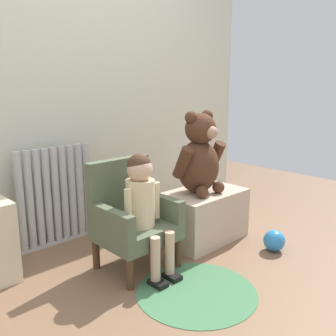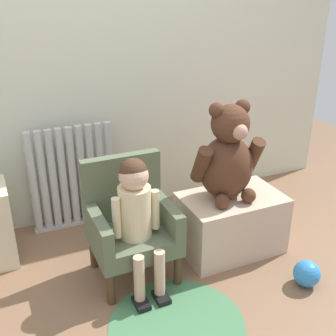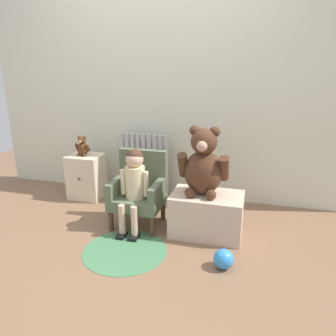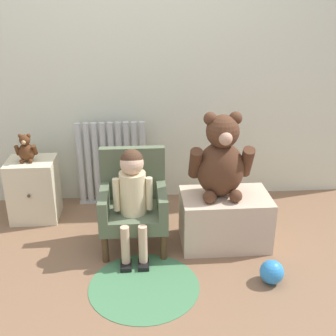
{
  "view_description": "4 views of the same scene",
  "coord_description": "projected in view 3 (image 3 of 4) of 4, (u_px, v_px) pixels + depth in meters",
  "views": [
    {
      "loc": [
        -1.3,
        -1.2,
        1.12
      ],
      "look_at": [
        0.34,
        0.51,
        0.57
      ],
      "focal_mm": 40.0,
      "sensor_mm": 36.0,
      "label": 1
    },
    {
      "loc": [
        -0.59,
        -1.37,
        1.51
      ],
      "look_at": [
        0.25,
        0.53,
        0.58
      ],
      "focal_mm": 45.0,
      "sensor_mm": 36.0,
      "label": 2
    },
    {
      "loc": [
        0.99,
        -2.04,
        1.4
      ],
      "look_at": [
        0.29,
        0.48,
        0.56
      ],
      "focal_mm": 35.0,
      "sensor_mm": 36.0,
      "label": 3
    },
    {
      "loc": [
        0.06,
        -2.02,
        1.61
      ],
      "look_at": [
        0.25,
        0.5,
        0.56
      ],
      "focal_mm": 45.0,
      "sensor_mm": 36.0,
      "label": 4
    }
  ],
  "objects": [
    {
      "name": "child_armchair",
      "position": [
        139.0,
        190.0,
        2.92
      ],
      "size": [
        0.44,
        0.4,
        0.66
      ],
      "color": "#556248",
      "rests_on": "ground_plane"
    },
    {
      "name": "radiator",
      "position": [
        144.0,
        166.0,
        3.53
      ],
      "size": [
        0.56,
        0.05,
        0.69
      ],
      "color": "#BABDBD",
      "rests_on": "ground_plane"
    },
    {
      "name": "small_teddy_bear",
      "position": [
        82.0,
        147.0,
        3.4
      ],
      "size": [
        0.15,
        0.11,
        0.21
      ],
      "color": "#502C16",
      "rests_on": "small_dresser"
    },
    {
      "name": "floor_rug",
      "position": [
        125.0,
        251.0,
        2.55
      ],
      "size": [
        0.66,
        0.66,
        0.01
      ],
      "primitive_type": "cylinder",
      "color": "#437A4E",
      "rests_on": "ground_plane"
    },
    {
      "name": "small_dresser",
      "position": [
        87.0,
        176.0,
        3.52
      ],
      "size": [
        0.35,
        0.32,
        0.47
      ],
      "color": "beige",
      "rests_on": "ground_plane"
    },
    {
      "name": "large_teddy_bear",
      "position": [
        203.0,
        165.0,
        2.65
      ],
      "size": [
        0.42,
        0.29,
        0.57
      ],
      "color": "#4D2D1D",
      "rests_on": "low_bench"
    },
    {
      "name": "ground_plane",
      "position": [
        116.0,
        251.0,
        2.56
      ],
      "size": [
        6.0,
        6.0,
        0.0
      ],
      "primitive_type": "plane",
      "color": "brown"
    },
    {
      "name": "child_figure",
      "position": [
        134.0,
        178.0,
        2.77
      ],
      "size": [
        0.25,
        0.35,
        0.72
      ],
      "color": "beige",
      "rests_on": "ground_plane"
    },
    {
      "name": "toy_ball",
      "position": [
        224.0,
        259.0,
        2.33
      ],
      "size": [
        0.14,
        0.14,
        0.14
      ],
      "primitive_type": "sphere",
      "color": "#2E85D1",
      "rests_on": "ground_plane"
    },
    {
      "name": "low_bench",
      "position": [
        207.0,
        214.0,
        2.77
      ],
      "size": [
        0.59,
        0.38,
        0.36
      ],
      "primitive_type": "cube",
      "color": "beige",
      "rests_on": "ground_plane"
    },
    {
      "name": "back_wall",
      "position": [
        160.0,
        83.0,
        3.34
      ],
      "size": [
        3.8,
        0.05,
        2.4
      ],
      "primitive_type": "cube",
      "color": "beige",
      "rests_on": "ground_plane"
    }
  ]
}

